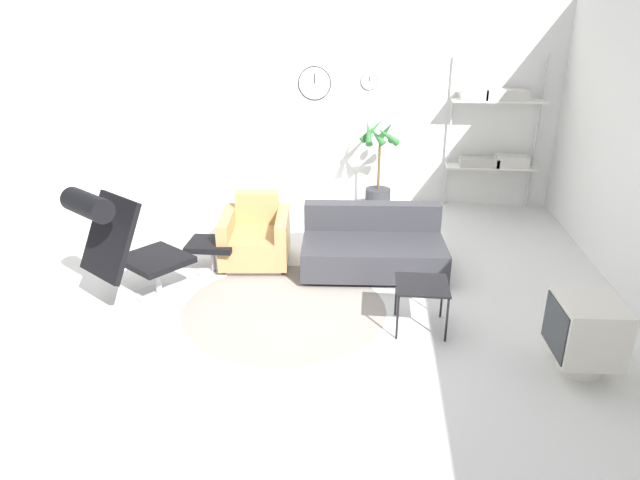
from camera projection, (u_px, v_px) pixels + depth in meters
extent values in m
plane|color=silver|center=(305.00, 295.00, 5.63)|extent=(12.00, 12.00, 0.00)
cube|color=silver|center=(331.00, 103.00, 7.95)|extent=(12.00, 0.06, 2.80)
cylinder|color=black|center=(315.00, 83.00, 7.83)|extent=(0.46, 0.01, 0.46)
cylinder|color=white|center=(315.00, 83.00, 7.83)|extent=(0.43, 0.02, 0.43)
cube|color=black|center=(314.00, 79.00, 7.79)|extent=(0.01, 0.01, 0.13)
cylinder|color=black|center=(369.00, 81.00, 7.75)|extent=(0.23, 0.01, 0.23)
cylinder|color=white|center=(369.00, 81.00, 7.75)|extent=(0.22, 0.02, 0.22)
cube|color=black|center=(369.00, 79.00, 7.72)|extent=(0.01, 0.01, 0.07)
cylinder|color=gray|center=(284.00, 308.00, 5.38)|extent=(1.92, 1.92, 0.01)
cylinder|color=#BCBCC1|center=(160.00, 294.00, 5.64)|extent=(0.61, 0.61, 0.02)
cylinder|color=#BCBCC1|center=(158.00, 278.00, 5.58)|extent=(0.06, 0.06, 0.32)
cube|color=black|center=(156.00, 259.00, 5.50)|extent=(0.80, 0.79, 0.06)
cube|color=black|center=(110.00, 237.00, 5.06)|extent=(0.70, 0.64, 0.70)
cylinder|color=black|center=(87.00, 205.00, 4.83)|extent=(0.56, 0.49, 0.21)
cylinder|color=#BCBCC1|center=(214.00, 271.00, 6.12)|extent=(0.36, 0.36, 0.02)
cylinder|color=#BCBCC1|center=(213.00, 259.00, 6.06)|extent=(0.05, 0.05, 0.28)
cube|color=black|center=(212.00, 244.00, 6.00)|extent=(0.50, 0.42, 0.06)
cube|color=silver|center=(256.00, 260.00, 6.34)|extent=(0.65, 0.71, 0.06)
cube|color=#AD8451|center=(256.00, 245.00, 6.27)|extent=(0.56, 0.84, 0.31)
cube|color=#AD8451|center=(257.00, 207.00, 6.43)|extent=(0.50, 0.23, 0.36)
cube|color=#AD8451|center=(283.00, 236.00, 6.24)|extent=(0.20, 0.81, 0.50)
cube|color=#AD8451|center=(228.00, 236.00, 6.24)|extent=(0.20, 0.81, 0.50)
cube|color=black|center=(372.00, 268.00, 6.15)|extent=(1.39, 0.85, 0.05)
cube|color=#333338|center=(373.00, 253.00, 6.08)|extent=(1.55, 0.99, 0.31)
cube|color=#333338|center=(372.00, 216.00, 6.29)|extent=(1.51, 0.29, 0.29)
cube|color=black|center=(422.00, 285.00, 4.91)|extent=(0.45, 0.45, 0.02)
cylinder|color=black|center=(397.00, 318.00, 4.82)|extent=(0.02, 0.02, 0.41)
cylinder|color=black|center=(447.00, 320.00, 4.78)|extent=(0.02, 0.02, 0.41)
cylinder|color=black|center=(396.00, 295.00, 5.20)|extent=(0.02, 0.02, 0.41)
cylinder|color=black|center=(442.00, 297.00, 5.16)|extent=(0.02, 0.02, 0.41)
cylinder|color=beige|center=(580.00, 362.00, 4.45)|extent=(0.35, 0.35, 0.15)
cube|color=beige|center=(587.00, 328.00, 4.34)|extent=(0.48, 0.55, 0.46)
cube|color=#282D33|center=(555.00, 327.00, 4.35)|extent=(0.03, 0.47, 0.40)
cylinder|color=#333338|center=(378.00, 200.00, 7.92)|extent=(0.35, 0.35, 0.31)
cylinder|color=#382819|center=(378.00, 190.00, 7.87)|extent=(0.32, 0.32, 0.02)
cylinder|color=brown|center=(379.00, 166.00, 7.74)|extent=(0.04, 0.04, 0.66)
cone|color=#2D6B33|center=(391.00, 137.00, 7.56)|extent=(0.14, 0.33, 0.23)
cone|color=#2D6B33|center=(386.00, 131.00, 7.64)|extent=(0.29, 0.27, 0.32)
cone|color=#2D6B33|center=(373.00, 130.00, 7.70)|extent=(0.38, 0.32, 0.34)
cone|color=#2D6B33|center=(368.00, 132.00, 7.56)|extent=(0.14, 0.39, 0.34)
cone|color=#2D6B33|center=(376.00, 135.00, 7.49)|extent=(0.30, 0.22, 0.28)
cone|color=#2D6B33|center=(387.00, 135.00, 7.43)|extent=(0.38, 0.29, 0.31)
cylinder|color=#BCBCC1|center=(450.00, 132.00, 7.84)|extent=(0.03, 0.03, 2.09)
cylinder|color=#BCBCC1|center=(537.00, 134.00, 7.74)|extent=(0.03, 0.03, 2.09)
cube|color=white|center=(491.00, 167.00, 7.85)|extent=(1.22, 0.28, 0.02)
cube|color=white|center=(499.00, 101.00, 7.51)|extent=(1.22, 0.28, 0.02)
cube|color=beige|center=(512.00, 161.00, 7.78)|extent=(0.43, 0.24, 0.16)
cube|color=silver|center=(474.00, 94.00, 7.50)|extent=(0.35, 0.24, 0.16)
cube|color=#B7B2A8|center=(479.00, 162.00, 7.83)|extent=(0.53, 0.24, 0.11)
cube|color=beige|center=(506.00, 95.00, 7.46)|extent=(0.55, 0.24, 0.14)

